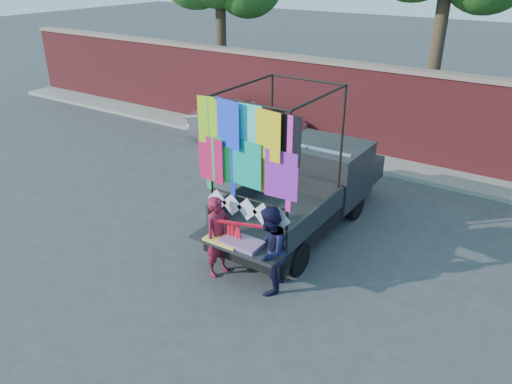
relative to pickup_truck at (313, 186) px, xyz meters
The scene contains 8 objects.
ground 2.60m from the pickup_truck, 96.56° to the right, with size 90.00×90.00×0.00m, color #38383A.
brick_wall 4.59m from the pickup_truck, 93.55° to the left, with size 30.00×0.45×2.61m.
curb 3.93m from the pickup_truck, 94.19° to the left, with size 30.00×1.20×0.12m, color gray.
pickup_truck is the anchor object (origin of this frame).
sedan 5.19m from the pickup_truck, 140.18° to the left, with size 1.29×3.69×1.22m, color #B9BBC0.
woman 2.83m from the pickup_truck, 98.97° to the right, with size 0.56×0.37×1.54m, color maroon.
man 2.80m from the pickup_truck, 77.68° to the right, with size 0.78×0.61×1.60m, color black.
streamer_bundle 2.78m from the pickup_truck, 90.50° to the right, with size 0.90×0.33×0.64m.
Camera 1 is at (4.67, -6.39, 5.29)m, focal length 35.00 mm.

